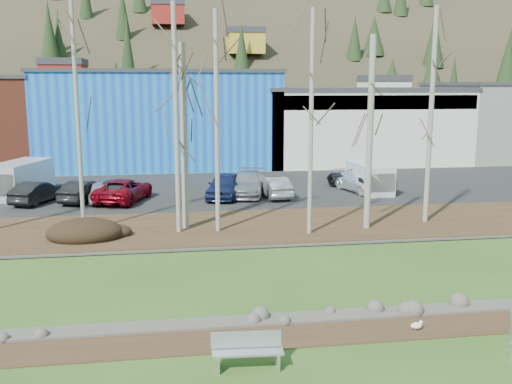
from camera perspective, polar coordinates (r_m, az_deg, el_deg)
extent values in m
plane|color=#2C4E18|center=(15.58, 12.77, -16.47)|extent=(200.00, 200.00, 0.00)
cube|color=#382616|center=(17.35, 10.19, -13.39)|extent=(80.00, 1.80, 0.03)
cube|color=#382616|center=(28.72, 2.25, -3.38)|extent=(80.00, 7.00, 0.15)
cube|color=black|center=(38.85, -0.67, 0.33)|extent=(80.00, 14.00, 0.14)
cube|color=blue|center=(51.95, -9.48, 7.17)|extent=(20.00, 12.00, 8.00)
cube|color=#333338|center=(51.87, -9.62, 11.75)|extent=(20.40, 12.24, 0.30)
cube|color=silver|center=(54.79, 9.85, 6.54)|extent=(18.00, 12.00, 6.50)
cube|color=#333338|center=(54.66, 9.96, 10.10)|extent=(18.36, 12.24, 0.30)
cube|color=navy|center=(49.12, 12.12, 8.75)|extent=(17.64, 0.20, 1.20)
cube|color=slate|center=(61.72, 24.18, 6.45)|extent=(14.00, 12.00, 7.00)
cube|color=#B8BABD|center=(14.92, -3.82, -16.57)|extent=(0.11, 0.55, 0.44)
cube|color=#B8BABD|center=(15.01, 2.14, -16.36)|extent=(0.11, 0.55, 0.44)
cube|color=#B8BABD|center=(14.93, -1.01, -14.47)|extent=(1.80, 0.23, 0.40)
cube|color=#B8BABD|center=(14.84, -0.83, -15.70)|extent=(1.82, 0.61, 0.05)
cylinder|color=gold|center=(17.63, 15.68, -13.12)|extent=(0.01, 0.01, 0.10)
cylinder|color=gold|center=(17.67, 15.60, -13.05)|extent=(0.01, 0.01, 0.10)
ellipsoid|color=white|center=(17.62, 15.75, -12.75)|extent=(0.34, 0.19, 0.19)
cube|color=gray|center=(17.60, 15.75, -12.63)|extent=(0.23, 0.13, 0.02)
sphere|color=white|center=(17.66, 16.16, -12.40)|extent=(0.11, 0.11, 0.11)
cone|color=gold|center=(17.70, 16.35, -12.36)|extent=(0.06, 0.04, 0.03)
ellipsoid|color=black|center=(27.18, -16.76, -3.75)|extent=(3.44, 2.43, 0.67)
cylinder|color=#A7A198|center=(27.78, -17.48, 8.24)|extent=(0.19, 0.19, 11.90)
cylinder|color=#A7A198|center=(27.47, -7.22, 5.41)|extent=(0.32, 0.32, 8.83)
cylinder|color=#A7A198|center=(26.68, -7.99, 7.10)|extent=(0.22, 0.22, 10.56)
cylinder|color=#A7A198|center=(26.68, -3.94, 6.87)|extent=(0.22, 0.22, 10.27)
cylinder|color=#A7A198|center=(26.28, 5.53, 6.75)|extent=(0.20, 0.20, 10.24)
cylinder|color=#A7A198|center=(27.78, 11.32, 5.72)|extent=(0.30, 0.30, 9.19)
cylinder|color=#A7A198|center=(29.82, 17.08, 7.18)|extent=(0.25, 0.25, 10.64)
imported|color=silver|center=(35.28, -15.25, 0.06)|extent=(1.91, 3.87, 1.27)
imported|color=black|center=(36.16, -21.07, -0.01)|extent=(2.64, 4.15, 1.29)
imported|color=maroon|center=(35.14, -13.08, 0.21)|extent=(3.68, 5.43, 1.38)
imported|color=#95969C|center=(36.12, -0.78, 0.84)|extent=(3.36, 5.43, 1.47)
imported|color=navy|center=(35.31, -3.17, 0.64)|extent=(2.95, 4.81, 1.53)
imported|color=#AEAEB1|center=(35.50, 1.84, 0.51)|extent=(1.73, 4.02, 1.29)
imported|color=#29292B|center=(38.81, 10.28, 1.35)|extent=(3.99, 5.79, 1.47)
imported|color=white|center=(37.98, 10.36, 1.02)|extent=(2.81, 4.76, 1.29)
imported|color=black|center=(35.67, -16.86, 0.10)|extent=(2.64, 4.15, 1.29)
imported|color=black|center=(35.42, -13.35, 0.20)|extent=(2.64, 4.15, 1.29)
cube|color=white|center=(37.95, 11.26, 1.41)|extent=(1.99, 4.34, 1.86)
cube|color=black|center=(36.43, 12.28, 0.99)|extent=(1.73, 0.97, 1.15)
cube|color=silver|center=(38.83, -22.45, 1.23)|extent=(3.36, 5.31, 2.16)
cube|color=black|center=(37.18, -23.94, 0.73)|extent=(2.16, 1.53, 1.34)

